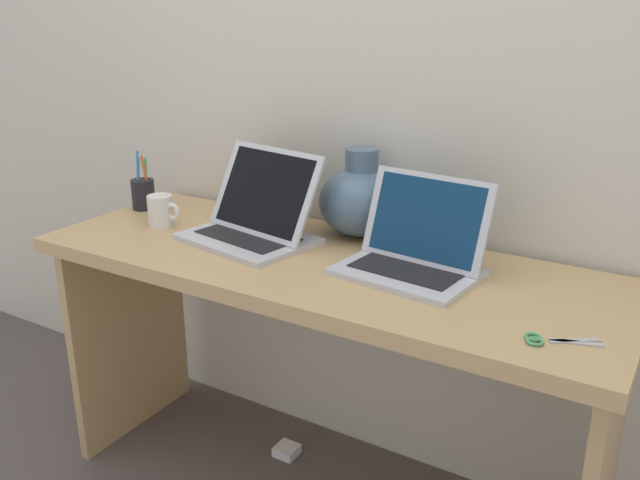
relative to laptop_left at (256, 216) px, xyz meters
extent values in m
cube|color=beige|center=(0.23, 0.28, 0.39)|extent=(4.40, 0.04, 2.40)
cube|color=tan|center=(0.23, -0.04, -0.08)|extent=(1.54, 0.56, 0.04)
cube|color=tan|center=(-0.50, -0.04, -0.46)|extent=(0.03, 0.48, 0.71)
cube|color=silver|center=(-0.01, -0.03, -0.06)|extent=(0.39, 0.31, 0.01)
cube|color=black|center=(-0.01, -0.03, -0.05)|extent=(0.30, 0.20, 0.00)
cube|color=silver|center=(0.01, 0.04, 0.06)|extent=(0.36, 0.18, 0.23)
cube|color=black|center=(0.01, 0.04, 0.06)|extent=(0.32, 0.16, 0.20)
cube|color=silver|center=(0.47, -0.03, -0.06)|extent=(0.35, 0.27, 0.01)
cube|color=black|center=(0.47, -0.03, -0.05)|extent=(0.27, 0.17, 0.00)
cube|color=silver|center=(0.48, 0.05, 0.06)|extent=(0.33, 0.12, 0.21)
cube|color=navy|center=(0.48, 0.05, 0.06)|extent=(0.29, 0.10, 0.19)
ellipsoid|color=slate|center=(0.23, 0.18, 0.03)|extent=(0.24, 0.24, 0.19)
cylinder|color=slate|center=(0.23, 0.18, 0.15)|extent=(0.09, 0.09, 0.06)
cylinder|color=white|center=(-0.31, -0.05, -0.02)|extent=(0.07, 0.07, 0.09)
torus|color=white|center=(-0.26, -0.05, -0.01)|extent=(0.05, 0.01, 0.05)
cylinder|color=black|center=(-0.48, 0.05, -0.02)|extent=(0.07, 0.07, 0.09)
cylinder|color=orange|center=(-0.46, 0.05, 0.04)|extent=(0.01, 0.04, 0.15)
cylinder|color=#4CA566|center=(-0.48, 0.06, 0.03)|extent=(0.02, 0.01, 0.14)
cylinder|color=#338CBF|center=(-0.49, 0.04, 0.03)|extent=(0.01, 0.03, 0.13)
cylinder|color=#338CBF|center=(-0.49, 0.05, 0.04)|extent=(0.01, 0.02, 0.16)
cube|color=#B7B7BC|center=(0.89, -0.17, -0.06)|extent=(0.09, 0.07, 0.00)
cube|color=#B7B7BC|center=(0.89, -0.18, -0.06)|extent=(0.10, 0.04, 0.00)
torus|color=#4CA566|center=(0.82, -0.22, -0.06)|extent=(0.03, 0.04, 0.01)
torus|color=#4CA566|center=(0.82, -0.21, -0.06)|extent=(0.03, 0.04, 0.01)
cube|color=white|center=(0.04, 0.07, -0.80)|extent=(0.07, 0.07, 0.03)
camera|label=1|loc=(1.06, -1.42, 0.55)|focal=37.60mm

